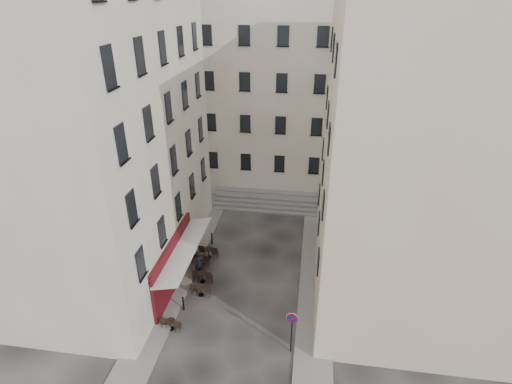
% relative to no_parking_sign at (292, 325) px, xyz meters
% --- Properties ---
extents(ground, '(90.00, 90.00, 0.00)m').
position_rel_no_parking_sign_xyz_m(ground, '(-3.30, 3.16, -1.88)').
color(ground, black).
rests_on(ground, ground).
extents(sidewalk_left, '(2.00, 22.00, 0.12)m').
position_rel_no_parking_sign_xyz_m(sidewalk_left, '(-7.80, 7.16, -1.82)').
color(sidewalk_left, slate).
rests_on(sidewalk_left, ground).
extents(sidewalk_right, '(2.00, 18.00, 0.12)m').
position_rel_no_parking_sign_xyz_m(sidewalk_right, '(1.20, 6.16, -1.82)').
color(sidewalk_right, slate).
rests_on(sidewalk_right, ground).
extents(building_left, '(12.20, 16.20, 20.60)m').
position_rel_no_parking_sign_xyz_m(building_left, '(-13.80, 6.16, 8.43)').
color(building_left, beige).
rests_on(building_left, ground).
extents(building_right, '(12.20, 14.20, 18.60)m').
position_rel_no_parking_sign_xyz_m(building_right, '(7.20, 6.66, 7.43)').
color(building_right, '#C8B895').
rests_on(building_right, ground).
extents(building_back, '(18.20, 10.20, 18.60)m').
position_rel_no_parking_sign_xyz_m(building_back, '(-4.30, 22.16, 7.43)').
color(building_back, beige).
rests_on(building_back, ground).
extents(cafe_storefront, '(1.74, 7.30, 3.50)m').
position_rel_no_parking_sign_xyz_m(cafe_storefront, '(-7.62, 4.16, 0.00)').
color(cafe_storefront, '#4D0B12').
rests_on(cafe_storefront, ground).
extents(stone_steps, '(9.00, 3.15, 0.80)m').
position_rel_no_parking_sign_xyz_m(stone_steps, '(-3.30, 15.73, -1.48)').
color(stone_steps, '#64625F').
rests_on(stone_steps, ground).
extents(bollard_near, '(0.12, 0.12, 0.98)m').
position_rel_no_parking_sign_xyz_m(bollard_near, '(-6.55, 2.16, -1.35)').
color(bollard_near, black).
rests_on(bollard_near, ground).
extents(bollard_mid, '(0.12, 0.12, 0.98)m').
position_rel_no_parking_sign_xyz_m(bollard_mid, '(-6.55, 5.66, -1.35)').
color(bollard_mid, black).
rests_on(bollard_mid, ground).
extents(bollard_far, '(0.12, 0.12, 0.98)m').
position_rel_no_parking_sign_xyz_m(bollard_far, '(-6.55, 9.16, -1.35)').
color(bollard_far, black).
rests_on(bollard_far, ground).
extents(no_parking_sign, '(0.60, 0.14, 2.65)m').
position_rel_no_parking_sign_xyz_m(no_parking_sign, '(0.00, 0.00, 0.00)').
color(no_parking_sign, black).
rests_on(no_parking_sign, ground).
extents(bistro_table_a, '(1.17, 0.55, 0.83)m').
position_rel_no_parking_sign_xyz_m(bistro_table_a, '(-6.76, 0.57, -1.45)').
color(bistro_table_a, black).
rests_on(bistro_table_a, ground).
extents(bistro_table_b, '(1.26, 0.59, 0.88)m').
position_rel_no_parking_sign_xyz_m(bistro_table_b, '(-5.84, 3.54, -1.42)').
color(bistro_table_b, black).
rests_on(bistro_table_b, ground).
extents(bistro_table_c, '(1.36, 0.64, 0.95)m').
position_rel_no_parking_sign_xyz_m(bistro_table_c, '(-6.08, 4.81, -1.39)').
color(bistro_table_c, black).
rests_on(bistro_table_c, ground).
extents(bistro_table_d, '(1.21, 0.57, 0.85)m').
position_rel_no_parking_sign_xyz_m(bistro_table_d, '(-6.67, 6.61, -1.44)').
color(bistro_table_d, black).
rests_on(bistro_table_d, ground).
extents(bistro_table_e, '(1.40, 0.66, 0.99)m').
position_rel_no_parking_sign_xyz_m(bistro_table_e, '(-6.36, 7.46, -1.37)').
color(bistro_table_e, black).
rests_on(bistro_table_e, ground).
extents(pedestrian, '(0.82, 0.79, 1.89)m').
position_rel_no_parking_sign_xyz_m(pedestrian, '(-6.50, 5.51, -0.93)').
color(pedestrian, black).
rests_on(pedestrian, ground).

